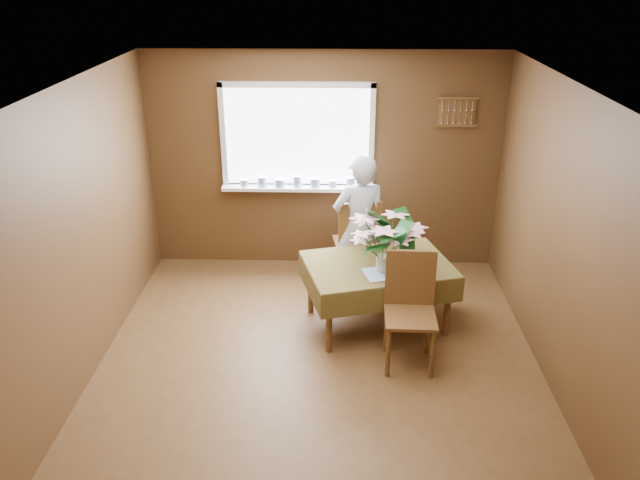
{
  "coord_description": "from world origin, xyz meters",
  "views": [
    {
      "loc": [
        0.14,
        -4.58,
        3.38
      ],
      "look_at": [
        0.0,
        0.55,
        1.05
      ],
      "focal_mm": 35.0,
      "sensor_mm": 36.0,
      "label": 1
    }
  ],
  "objects_px": {
    "chair_far": "(357,241)",
    "flower_bouquet": "(384,237)",
    "dining_table": "(378,271)",
    "chair_near": "(410,305)",
    "seated_woman": "(359,227)"
  },
  "relations": [
    {
      "from": "dining_table",
      "to": "seated_woman",
      "type": "xyz_separation_m",
      "value": [
        -0.17,
        0.61,
        0.2
      ]
    },
    {
      "from": "chair_far",
      "to": "flower_bouquet",
      "type": "height_order",
      "value": "flower_bouquet"
    },
    {
      "from": "chair_far",
      "to": "flower_bouquet",
      "type": "xyz_separation_m",
      "value": [
        0.21,
        -0.87,
        0.45
      ]
    },
    {
      "from": "chair_far",
      "to": "chair_near",
      "type": "height_order",
      "value": "chair_far"
    },
    {
      "from": "chair_near",
      "to": "flower_bouquet",
      "type": "bearing_deg",
      "value": 117.35
    },
    {
      "from": "dining_table",
      "to": "flower_bouquet",
      "type": "xyz_separation_m",
      "value": [
        0.03,
        -0.14,
        0.43
      ]
    },
    {
      "from": "chair_far",
      "to": "seated_woman",
      "type": "relative_size",
      "value": 0.68
    },
    {
      "from": "seated_woman",
      "to": "flower_bouquet",
      "type": "xyz_separation_m",
      "value": [
        0.2,
        -0.76,
        0.23
      ]
    },
    {
      "from": "dining_table",
      "to": "chair_near",
      "type": "distance_m",
      "value": 0.66
    },
    {
      "from": "dining_table",
      "to": "chair_far",
      "type": "bearing_deg",
      "value": 88.6
    },
    {
      "from": "seated_woman",
      "to": "chair_near",
      "type": "bearing_deg",
      "value": 94.61
    },
    {
      "from": "dining_table",
      "to": "chair_near",
      "type": "height_order",
      "value": "chair_near"
    },
    {
      "from": "chair_far",
      "to": "chair_near",
      "type": "bearing_deg",
      "value": 99.56
    },
    {
      "from": "chair_near",
      "to": "seated_woman",
      "type": "distance_m",
      "value": 1.31
    },
    {
      "from": "dining_table",
      "to": "flower_bouquet",
      "type": "relative_size",
      "value": 2.53
    }
  ]
}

